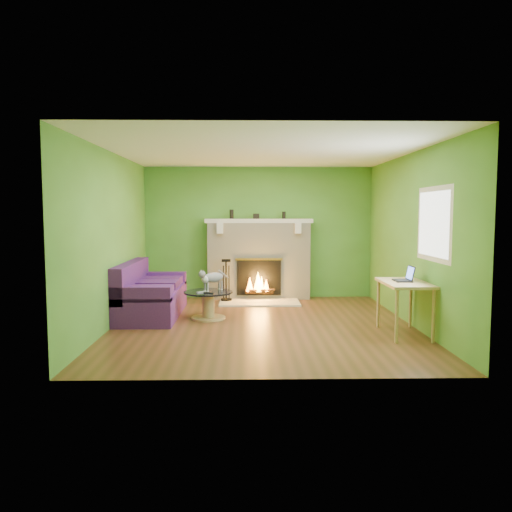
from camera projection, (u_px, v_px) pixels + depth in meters
The scene contains 22 objects.
floor at pixel (263, 325), 7.59m from camera, with size 5.00×5.00×0.00m, color #523217.
ceiling at pixel (263, 152), 7.36m from camera, with size 5.00×5.00×0.00m, color white.
wall_back at pixel (259, 233), 9.97m from camera, with size 5.00×5.00×0.00m, color #487F29.
wall_front at pixel (271, 253), 4.99m from camera, with size 5.00×5.00×0.00m, color #487F29.
wall_left at pixel (112, 240), 7.43m from camera, with size 5.00×5.00×0.00m, color #487F29.
wall_right at pixel (412, 239), 7.52m from camera, with size 5.00×5.00×0.00m, color #487F29.
window_frame at pixel (434, 224), 6.61m from camera, with size 1.20×1.20×0.00m, color silver.
window_pane at pixel (433, 224), 6.61m from camera, with size 1.06×1.06×0.00m, color white.
fireplace at pixel (259, 260), 9.83m from camera, with size 2.10×0.46×1.58m.
hearth at pixel (259, 302), 9.38m from camera, with size 1.50×0.75×0.03m, color beige.
mantel at pixel (259, 221), 9.74m from camera, with size 2.10×0.28×0.08m, color beige.
sofa at pixel (149, 295), 8.23m from camera, with size 0.90×1.98×0.89m.
coffee_table at pixel (208, 303), 8.00m from camera, with size 0.78×0.78×0.44m.
desk at pixel (405, 288), 6.92m from camera, with size 0.58×1.01×0.75m.
cat at pixel (213, 280), 8.02m from camera, with size 0.21×0.57×0.36m, color slate, non-canonical shape.
remote_silver at pixel (201, 292), 7.86m from camera, with size 0.17×0.04×0.02m, color #99999B.
remote_black at pixel (209, 293), 7.80m from camera, with size 0.16×0.04×0.02m, color black.
laptop at pixel (402, 274), 6.95m from camera, with size 0.25×0.29×0.22m, color black, non-canonical shape.
fire_tools at pixel (226, 280), 9.48m from camera, with size 0.21×0.21×0.79m, color black, non-canonical shape.
mantel_vase_left at pixel (232, 214), 9.75m from camera, with size 0.08×0.08×0.18m, color black.
mantel_vase_right at pixel (284, 215), 9.77m from camera, with size 0.07×0.07×0.14m, color black.
mantel_box at pixel (256, 216), 9.76m from camera, with size 0.12×0.08×0.10m, color black.
Camera 1 is at (-0.26, -7.47, 1.70)m, focal length 35.00 mm.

